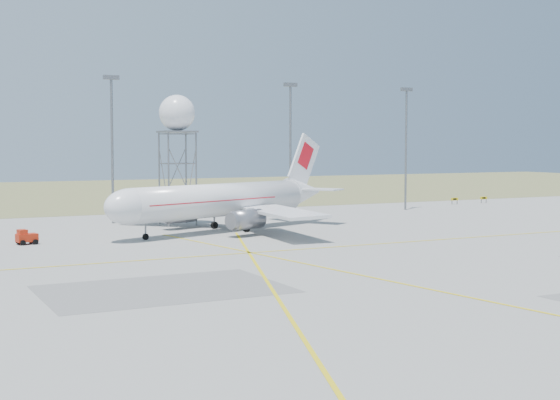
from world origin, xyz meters
TOP-DOWN VIEW (x-y plane):
  - ground at (0.00, 0.00)m, footprint 400.00×400.00m
  - grass_strip at (0.00, 140.00)m, footprint 400.00×120.00m
  - mast_b at (-10.00, 66.00)m, footprint 2.20×0.50m
  - mast_c at (18.00, 66.00)m, footprint 2.20×0.50m
  - mast_d at (40.00, 66.00)m, footprint 2.20×0.50m
  - taxi_sign_near at (55.60, 72.00)m, footprint 1.60×0.17m
  - taxi_sign_far at (62.60, 72.00)m, footprint 1.60×0.17m
  - airliner_main at (-0.49, 49.71)m, footprint 35.85×33.67m
  - radar_tower at (-2.67, 59.90)m, footprint 4.89×4.89m
  - baggage_tug at (-24.70, 47.39)m, footprint 2.36×2.04m

SIDE VIEW (x-z plane):
  - ground at x=0.00m, z-range 0.00..0.00m
  - grass_strip at x=0.00m, z-range 0.00..0.03m
  - baggage_tug at x=-24.70m, z-range -0.20..1.47m
  - taxi_sign_near at x=55.60m, z-range 0.29..1.49m
  - taxi_sign_far at x=62.60m, z-range 0.29..1.49m
  - airliner_main at x=-0.49m, z-range -2.44..10.16m
  - radar_tower at x=-2.67m, z-range 1.08..18.78m
  - mast_b at x=-10.00m, z-range 1.82..22.32m
  - mast_c at x=18.00m, z-range 1.82..22.32m
  - mast_d at x=40.00m, z-range 1.82..22.32m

